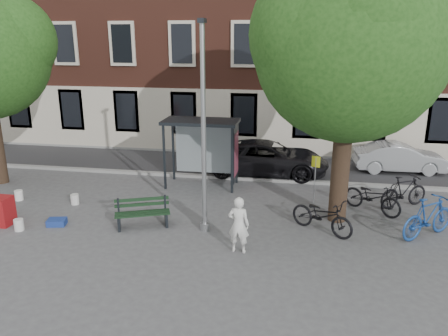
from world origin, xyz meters
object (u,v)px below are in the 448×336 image
lamppost (204,141)px  bench (143,214)px  painter (239,225)px  notice_sign (315,170)px  bike_b (428,217)px  bike_d (404,191)px  bus_shelter (212,138)px  car_silver (399,158)px  bike_a (373,197)px  car_dark (268,158)px  bike_c (322,215)px

lamppost → bench: size_ratio=3.51×
painter → notice_sign: (2.10, 4.05, 0.41)m
bike_b → notice_sign: size_ratio=1.22×
bike_d → bus_shelter: bearing=52.2°
lamppost → car_silver: bearing=46.3°
bike_d → bike_a: bearing=91.7°
lamppost → car_dark: lamppost is taller
bike_a → car_dark: size_ratio=0.40×
painter → bike_c: (2.28, 1.66, -0.26)m
bus_shelter → notice_sign: (3.91, -1.25, -0.71)m
car_dark → notice_sign: 3.70m
bus_shelter → bench: 4.63m
bike_a → notice_sign: (-1.89, 0.50, 0.66)m
bus_shelter → bike_b: (7.11, -3.43, -1.29)m
bike_c → bus_shelter: bearing=81.8°
car_dark → car_silver: size_ratio=1.34×
bench → bike_c: (5.43, 0.53, 0.14)m
bike_b → car_dark: size_ratio=0.41×
bus_shelter → car_silver: bearing=23.0°
bench → car_silver: car_silver is taller
lamppost → bike_a: 6.13m
bike_d → car_silver: car_silver is taller
car_silver → lamppost: bearing=132.8°
bike_b → bike_a: bearing=-0.3°
bike_c → notice_sign: 2.48m
car_silver → painter: bearing=142.2°
painter → car_silver: 10.32m
bike_d → car_dark: 5.73m
bus_shelter → car_dark: bus_shelter is taller
bike_a → bench: bearing=146.3°
bus_shelter → painter: bearing=-71.1°
bus_shelter → car_dark: 3.03m
car_dark → bike_c: bearing=-159.6°
bike_b → bike_d: size_ratio=1.11×
bus_shelter → bike_b: bus_shelter is taller
painter → bike_c: 2.83m
bike_a → car_silver: (1.82, 4.98, 0.09)m
bike_c → car_dark: car_dark is taller
bike_b → bike_d: (-0.18, 2.35, -0.06)m
bike_c → notice_sign: (-0.18, 2.38, 0.67)m
lamppost → bike_c: size_ratio=2.99×
bike_d → notice_sign: notice_sign is taller
painter → bike_d: painter is taller
lamppost → bench: (-1.95, -0.05, -2.39)m
lamppost → bike_b: 6.88m
lamppost → painter: (1.20, -1.19, -1.99)m
notice_sign → car_dark: bearing=142.3°
bike_b → bike_c: bike_b is taller
lamppost → bus_shelter: lamppost is taller
painter → bike_d: 6.63m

